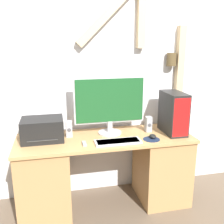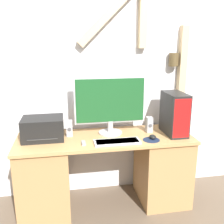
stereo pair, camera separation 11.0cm
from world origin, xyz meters
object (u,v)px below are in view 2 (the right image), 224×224
(monitor, at_px, (110,103))
(mouse, at_px, (153,137))
(keyboard, at_px, (117,142))
(speaker_left, at_px, (69,128))
(speaker_right, at_px, (149,125))
(printer, at_px, (43,128))
(remote_control, at_px, (84,143))
(computer_tower, at_px, (175,114))

(monitor, distance_m, mouse, 0.55)
(keyboard, relative_size, speaker_left, 2.72)
(speaker_right, bearing_deg, speaker_left, 177.97)
(monitor, xyz_separation_m, printer, (-0.68, -0.04, -0.22))
(monitor, distance_m, remote_control, 0.50)
(speaker_right, xyz_separation_m, remote_control, (-0.71, -0.21, -0.07))
(monitor, distance_m, speaker_left, 0.49)
(mouse, bearing_deg, printer, 169.28)
(computer_tower, bearing_deg, printer, 176.33)
(remote_control, bearing_deg, mouse, 0.37)
(keyboard, distance_m, computer_tower, 0.68)
(printer, bearing_deg, speaker_left, 8.53)
(monitor, height_order, keyboard, monitor)
(mouse, distance_m, remote_control, 0.68)
(keyboard, height_order, mouse, mouse)
(monitor, relative_size, speaker_right, 4.48)
(monitor, height_order, speaker_right, monitor)
(monitor, relative_size, mouse, 8.32)
(monitor, distance_m, keyboard, 0.42)
(printer, xyz_separation_m, speaker_left, (0.25, 0.04, -0.03))
(mouse, distance_m, speaker_right, 0.22)
(keyboard, height_order, computer_tower, computer_tower)
(remote_control, bearing_deg, monitor, 39.80)
(computer_tower, distance_m, remote_control, 0.98)
(mouse, distance_m, speaker_left, 0.84)
(speaker_left, bearing_deg, mouse, -16.52)
(remote_control, bearing_deg, speaker_right, 16.73)
(computer_tower, distance_m, printer, 1.33)
(speaker_left, distance_m, remote_control, 0.28)
(keyboard, xyz_separation_m, remote_control, (-0.32, 0.02, -0.00))
(computer_tower, bearing_deg, speaker_left, 173.43)
(keyboard, relative_size, remote_control, 3.85)
(speaker_left, bearing_deg, printer, -171.47)
(monitor, height_order, mouse, monitor)
(speaker_left, height_order, remote_control, speaker_left)
(monitor, relative_size, printer, 1.83)
(monitor, distance_m, speaker_right, 0.48)
(mouse, xyz_separation_m, speaker_right, (0.03, 0.21, 0.06))
(keyboard, bearing_deg, remote_control, 175.59)
(speaker_left, bearing_deg, monitor, 0.62)
(monitor, distance_m, computer_tower, 0.67)
(speaker_right, bearing_deg, mouse, -98.16)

